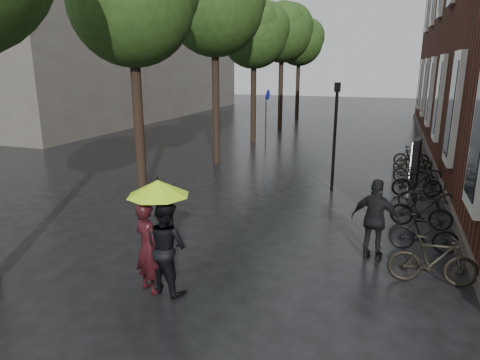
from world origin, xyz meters
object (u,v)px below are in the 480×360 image
at_px(person_black, 166,247).
at_px(pedestrian_walking, 375,220).
at_px(ad_lightbox, 415,160).
at_px(lamp_post, 335,127).
at_px(person_burgundy, 148,247).
at_px(parked_bicycles, 420,191).

relative_size(person_black, pedestrian_walking, 0.98).
distance_m(pedestrian_walking, ad_lightbox, 7.82).
distance_m(pedestrian_walking, lamp_post, 5.72).
distance_m(person_burgundy, ad_lightbox, 11.98).
height_order(parked_bicycles, lamp_post, lamp_post).
distance_m(person_black, pedestrian_walking, 4.76).
xyz_separation_m(person_black, pedestrian_walking, (3.77, 2.90, 0.01)).
bearing_deg(pedestrian_walking, parked_bicycles, -92.97).
bearing_deg(pedestrian_walking, person_burgundy, 47.97).
xyz_separation_m(person_burgundy, lamp_post, (2.46, 8.33, 1.38)).
bearing_deg(ad_lightbox, person_burgundy, -108.06).
height_order(person_burgundy, lamp_post, lamp_post).
distance_m(parked_bicycles, lamp_post, 3.46).
distance_m(person_burgundy, person_black, 0.36).
relative_size(person_burgundy, ad_lightbox, 1.12).
bearing_deg(lamp_post, person_burgundy, -106.44).
height_order(person_burgundy, pedestrian_walking, pedestrian_walking).
bearing_deg(ad_lightbox, parked_bicycles, -81.24).
xyz_separation_m(pedestrian_walking, ad_lightbox, (1.17, 7.73, -0.11)).
relative_size(pedestrian_walking, ad_lightbox, 1.14).
height_order(person_black, parked_bicycles, person_black).
xyz_separation_m(ad_lightbox, lamp_post, (-2.82, -2.42, 1.47)).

